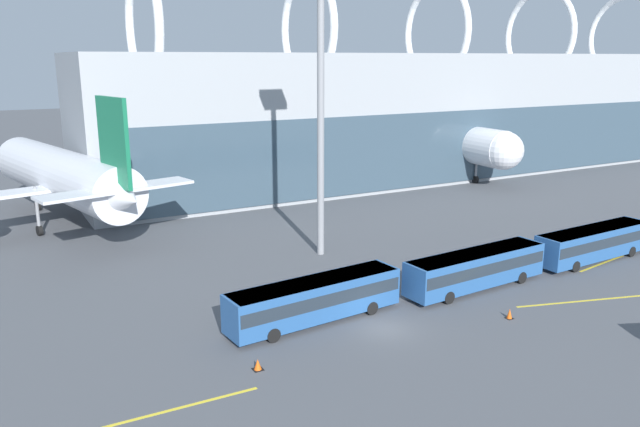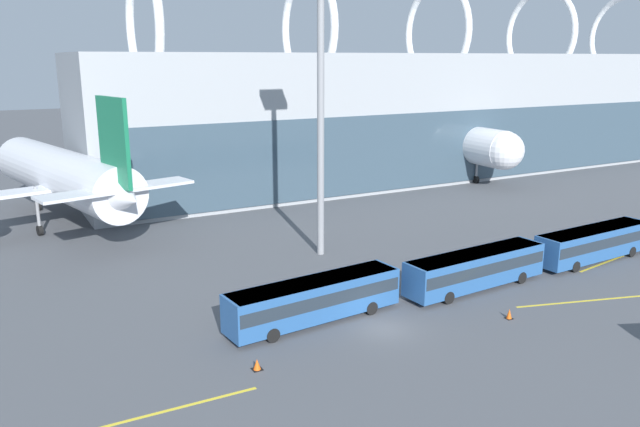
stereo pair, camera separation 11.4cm
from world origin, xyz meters
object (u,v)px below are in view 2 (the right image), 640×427
(shuttle_bus_1, at_px, (476,267))
(traffic_cone_1, at_px, (509,314))
(airliner_at_gate_far, at_px, (65,176))
(traffic_cone_0, at_px, (257,364))
(airliner_parked_remote, at_px, (428,136))
(shuttle_bus_2, at_px, (594,242))
(shuttle_bus_0, at_px, (315,298))
(floodlight_mast, at_px, (321,72))

(shuttle_bus_1, distance_m, traffic_cone_1, 6.38)
(shuttle_bus_1, bearing_deg, airliner_at_gate_far, 122.29)
(airliner_at_gate_far, xyz_separation_m, traffic_cone_1, (24.29, -42.17, -5.49))
(traffic_cone_0, bearing_deg, airliner_parked_remote, 43.64)
(shuttle_bus_2, xyz_separation_m, traffic_cone_1, (-16.74, -6.06, -1.46))
(shuttle_bus_0, distance_m, shuttle_bus_1, 14.68)
(traffic_cone_1, bearing_deg, shuttle_bus_0, 153.12)
(airliner_parked_remote, xyz_separation_m, traffic_cone_1, (-33.64, -52.09, -5.31))
(shuttle_bus_1, relative_size, shuttle_bus_2, 1.00)
(shuttle_bus_0, bearing_deg, floodlight_mast, 54.75)
(traffic_cone_1, bearing_deg, airliner_parked_remote, 57.15)
(airliner_parked_remote, relative_size, floodlight_mast, 1.65)
(floodlight_mast, distance_m, traffic_cone_1, 26.61)
(floodlight_mast, bearing_deg, shuttle_bus_2, -33.55)
(shuttle_bus_2, height_order, floodlight_mast, floodlight_mast)
(shuttle_bus_1, xyz_separation_m, shuttle_bus_2, (14.67, 0.21, 0.00))
(floodlight_mast, relative_size, traffic_cone_1, 33.48)
(floodlight_mast, bearing_deg, shuttle_bus_1, -65.34)
(shuttle_bus_2, bearing_deg, airliner_parked_remote, 67.14)
(airliner_parked_remote, relative_size, shuttle_bus_1, 3.05)
(traffic_cone_1, bearing_deg, shuttle_bus_1, 70.51)
(airliner_parked_remote, relative_size, shuttle_bus_2, 3.06)
(floodlight_mast, bearing_deg, shuttle_bus_0, -120.52)
(shuttle_bus_0, bearing_deg, airliner_parked_remote, 39.93)
(airliner_at_gate_far, height_order, floodlight_mast, floodlight_mast)
(shuttle_bus_1, relative_size, floodlight_mast, 0.54)
(airliner_parked_remote, distance_m, traffic_cone_0, 73.01)
(floodlight_mast, xyz_separation_m, traffic_cone_1, (4.49, -20.14, -16.80))
(airliner_parked_remote, height_order, floodlight_mast, floodlight_mast)
(shuttle_bus_1, bearing_deg, traffic_cone_1, -113.17)
(airliner_at_gate_far, xyz_separation_m, shuttle_bus_1, (26.36, -36.32, -4.03))
(traffic_cone_0, distance_m, traffic_cone_1, 19.15)
(shuttle_bus_2, distance_m, floodlight_mast, 29.74)
(airliner_at_gate_far, relative_size, shuttle_bus_2, 2.61)
(shuttle_bus_2, bearing_deg, shuttle_bus_0, 176.66)
(shuttle_bus_0, height_order, traffic_cone_1, shuttle_bus_0)
(airliner_at_gate_far, height_order, airliner_parked_remote, airliner_parked_remote)
(floodlight_mast, relative_size, traffic_cone_0, 36.87)
(airliner_parked_remote, distance_m, shuttle_bus_2, 49.18)
(shuttle_bus_0, relative_size, traffic_cone_1, 18.16)
(shuttle_bus_1, bearing_deg, shuttle_bus_0, 174.23)
(traffic_cone_0, bearing_deg, airliner_at_gate_far, 97.39)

